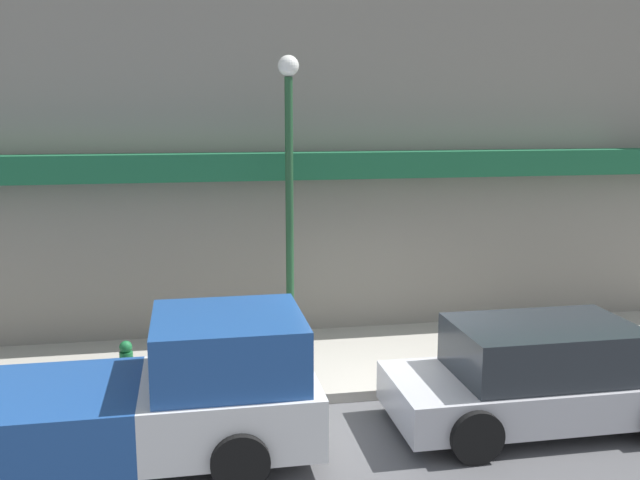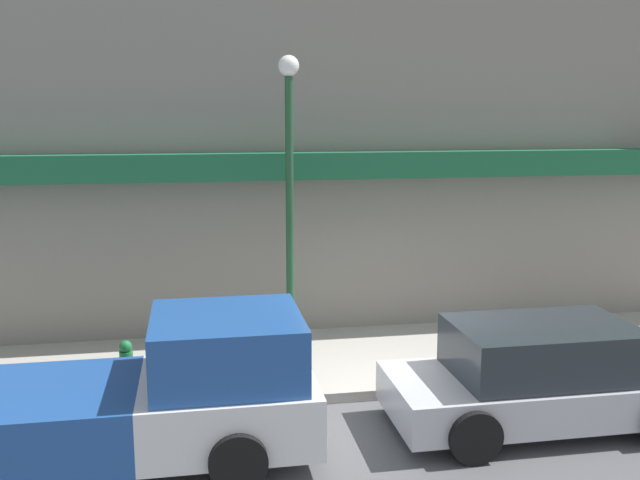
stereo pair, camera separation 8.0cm
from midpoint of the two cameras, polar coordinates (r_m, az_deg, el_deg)
ground_plane at (r=11.63m, az=5.55°, el=-12.62°), size 80.00×80.00×0.00m
sidewalk at (r=13.11m, az=3.56°, el=-9.49°), size 36.00×3.35×0.17m
building at (r=15.42m, az=0.98°, el=11.80°), size 19.80×3.80×9.87m
pickup_truck at (r=9.81m, az=-14.96°, el=-12.19°), size 5.74×2.29×1.90m
parked_car at (r=10.96m, az=17.44°, el=-10.36°), size 4.42×2.06×1.52m
fire_hydrant at (r=11.94m, az=-15.03°, el=-9.51°), size 0.21×0.21×0.76m
street_lamp at (r=12.41m, az=-2.28°, el=5.53°), size 0.36×0.36×5.28m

